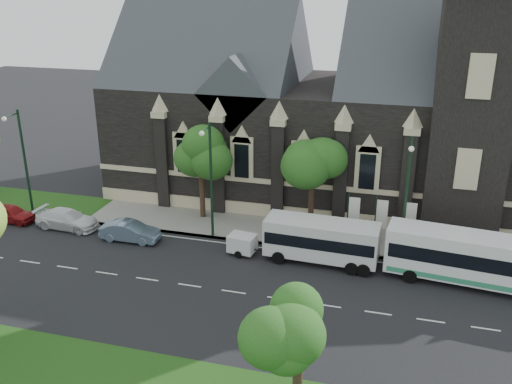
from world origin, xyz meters
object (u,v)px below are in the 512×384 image
(banner_flag_right, at_px, (408,220))
(car_far_white, at_px, (67,219))
(tour_coach, at_px, (481,260))
(car_far_red, at_px, (10,213))
(tree_walk_left, at_px, (204,151))
(street_lamp_far, at_px, (23,157))
(sedan, at_px, (130,231))
(tree_park_east, at_px, (304,328))
(tree_walk_right, at_px, (316,159))
(street_lamp_near, at_px, (407,193))
(banner_flag_left, at_px, (352,214))
(banner_flag_center, at_px, (379,217))
(street_lamp_mid, at_px, (210,175))
(box_trailer, at_px, (242,243))
(shuttle_bus, at_px, (322,239))

(banner_flag_right, distance_m, car_far_white, 26.21)
(tour_coach, relative_size, car_far_red, 2.83)
(tree_walk_left, distance_m, street_lamp_far, 14.67)
(sedan, bearing_deg, tree_park_east, -133.43)
(tree_walk_right, bearing_deg, tree_park_east, -81.58)
(street_lamp_near, relative_size, sedan, 1.98)
(street_lamp_near, bearing_deg, banner_flag_right, 81.44)
(street_lamp_far, distance_m, sedan, 11.27)
(street_lamp_far, height_order, banner_flag_left, street_lamp_far)
(banner_flag_center, distance_m, sedan, 18.59)
(tree_walk_left, xyz_separation_m, street_lamp_far, (-14.20, -3.61, -0.62))
(banner_flag_center, height_order, sedan, banner_flag_center)
(street_lamp_mid, relative_size, box_trailer, 3.22)
(sedan, bearing_deg, street_lamp_near, -85.58)
(banner_flag_left, bearing_deg, street_lamp_near, -27.18)
(tour_coach, xyz_separation_m, sedan, (-24.77, 0.11, -1.13))
(tree_park_east, relative_size, car_far_red, 1.48)
(shuttle_bus, bearing_deg, car_far_white, -178.38)
(tree_park_east, xyz_separation_m, street_lamp_far, (-26.18, 16.42, 0.49))
(banner_flag_right, bearing_deg, street_lamp_far, -176.40)
(tree_walk_right, height_order, banner_flag_center, tree_walk_right)
(tree_park_east, xyz_separation_m, shuttle_bus, (-1.52, 14.87, -2.88))
(tree_walk_right, bearing_deg, car_far_white, -165.41)
(street_lamp_near, height_order, sedan, street_lamp_near)
(banner_flag_left, relative_size, tour_coach, 0.33)
(sedan, bearing_deg, car_far_white, 81.43)
(street_lamp_far, bearing_deg, tree_walk_right, 8.86)
(tree_walk_right, distance_m, shuttle_bus, 6.74)
(banner_flag_right, relative_size, shuttle_bus, 0.50)
(tree_park_east, height_order, street_lamp_near, street_lamp_near)
(banner_flag_left, bearing_deg, tree_walk_right, 150.90)
(tree_park_east, xyz_separation_m, box_trailer, (-7.17, 14.53, -3.79))
(tree_walk_right, height_order, street_lamp_near, street_lamp_near)
(banner_flag_right, relative_size, car_far_red, 0.95)
(tree_park_east, relative_size, banner_flag_left, 1.57)
(tree_walk_left, relative_size, car_far_white, 1.47)
(banner_flag_center, relative_size, car_far_red, 0.95)
(tour_coach, bearing_deg, tree_walk_right, 160.17)
(banner_flag_right, distance_m, sedan, 20.54)
(tree_park_east, relative_size, street_lamp_near, 0.70)
(car_far_red, bearing_deg, tree_walk_left, -71.23)
(street_lamp_near, distance_m, street_lamp_mid, 14.00)
(street_lamp_far, height_order, sedan, street_lamp_far)
(tree_park_east, distance_m, street_lamp_near, 16.86)
(tree_walk_right, relative_size, shuttle_bus, 0.98)
(banner_flag_center, distance_m, box_trailer, 10.15)
(tree_park_east, relative_size, banner_flag_center, 1.57)
(street_lamp_mid, bearing_deg, box_trailer, -32.12)
(street_lamp_mid, relative_size, tour_coach, 0.75)
(street_lamp_far, distance_m, banner_flag_center, 28.48)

